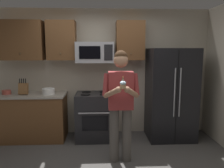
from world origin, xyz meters
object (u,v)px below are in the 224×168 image
Objects in this scene: knife_block at (23,89)px; bowl_small_colored at (6,92)px; oven_range at (95,116)px; person at (121,100)px; refrigerator at (171,94)px; microwave at (95,52)px; bowl_large_white at (48,91)px; cupcake at (123,85)px.

bowl_small_colored is at bearing 174.85° from knife_block.
oven_range is 0.53× the size of person.
refrigerator is 5.63× the size of knife_block.
microwave is 1.37m from person.
oven_range is 1.78m from bowl_small_colored.
oven_range is 1.26m from microwave.
knife_block is at bearing 179.81° from refrigerator.
oven_range is at bearing -0.03° from bowl_small_colored.
cupcake is (1.32, -1.27, 0.31)m from bowl_large_white.
cupcake is at bearing -31.34° from bowl_small_colored.
person is (1.79, -0.94, -0.04)m from knife_block.
microwave reaches higher than cupcake.
microwave is at bearing 9.10° from bowl_large_white.
bowl_large_white is (0.47, 0.00, -0.05)m from knife_block.
bowl_small_colored is 0.99× the size of cupcake.
cupcake reaches higher than knife_block.
oven_range is 1.26× the size of microwave.
microwave reaches higher than knife_block.
refrigerator is 2.40m from bowl_large_white.
bowl_large_white is at bearing 179.67° from refrigerator.
microwave is 1.54m from knife_block.
knife_block is at bearing -178.77° from oven_range.
refrigerator is 1.02× the size of person.
bowl_small_colored is (-0.34, 0.03, -0.07)m from knife_block.
knife_block is at bearing 152.41° from person.
bowl_large_white is at bearing 136.14° from cupcake.
microwave is 2.31× the size of knife_block.
knife_block is 1.84× the size of cupcake.
person is (-1.08, -0.93, 0.10)m from refrigerator.
bowl_large_white is 0.14× the size of person.
refrigerator is 10.35× the size of cupcake.
person is 0.44m from cupcake.
person reaches higher than knife_block.
person reaches higher than bowl_large_white.
cupcake is (2.13, -1.30, 0.33)m from bowl_small_colored.
bowl_small_colored is at bearing -176.03° from microwave.
knife_block is at bearing -5.15° from bowl_small_colored.
oven_range is at bearing 1.23° from knife_block.
microwave reaches higher than refrigerator.
microwave is (0.00, 0.12, 1.26)m from oven_range.
person is at bearing 90.00° from cupcake.
bowl_large_white is at bearing 144.55° from person.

